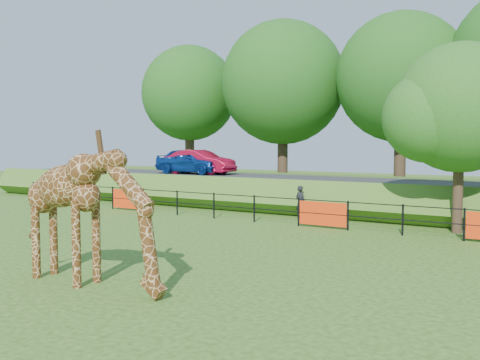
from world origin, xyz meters
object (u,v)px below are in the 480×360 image
Objects in this scene: giraffe at (90,218)px; car_blue at (191,161)px; car_red at (200,162)px; visitor at (301,202)px; tree_east at (463,113)px.

giraffe is 1.00× the size of car_blue.
car_red is 9.79m from visitor.
car_blue reaches higher than car_red.
car_blue reaches higher than visitor.
giraffe is 0.64× the size of tree_east.
tree_east reaches higher than visitor.
car_blue is 1.04× the size of car_red.
giraffe is 1.03× the size of car_red.
giraffe reaches higher than visitor.
tree_east reaches higher than car_red.
visitor is 7.32m from tree_east.
giraffe is 19.23m from car_blue.
visitor is 0.21× the size of tree_east.
tree_east is (5.77, 11.97, 2.73)m from giraffe.
car_red is (-9.20, 16.64, 0.56)m from giraffe.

